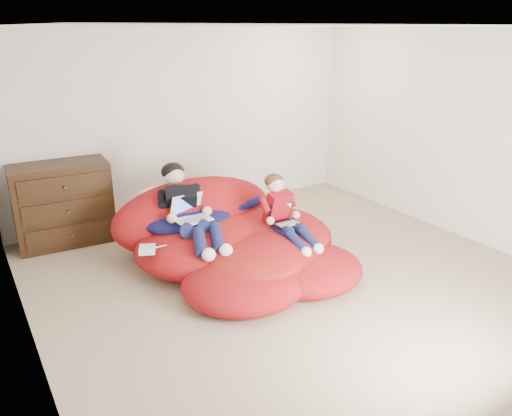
% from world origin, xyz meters
% --- Properties ---
extents(room_shell, '(5.10, 5.10, 2.77)m').
position_xyz_m(room_shell, '(0.00, 0.00, 0.22)').
color(room_shell, tan).
rests_on(room_shell, ground).
extents(dresser, '(1.13, 0.64, 0.99)m').
position_xyz_m(dresser, '(-1.80, 2.21, 0.50)').
color(dresser, '#311E0D').
rests_on(dresser, ground).
extents(beanbag_pile, '(2.40, 2.38, 0.93)m').
position_xyz_m(beanbag_pile, '(-0.31, 0.64, 0.26)').
color(beanbag_pile, '#B01317').
rests_on(beanbag_pile, ground).
extents(cream_pillow, '(0.48, 0.30, 0.30)m').
position_xyz_m(cream_pillow, '(-0.91, 1.44, 0.62)').
color(cream_pillow, white).
rests_on(cream_pillow, beanbag_pile).
extents(older_boy, '(0.46, 1.23, 0.74)m').
position_xyz_m(older_boy, '(-0.77, 0.88, 0.69)').
color(older_boy, black).
rests_on(older_boy, beanbag_pile).
extents(younger_boy, '(0.30, 0.87, 0.69)m').
position_xyz_m(younger_boy, '(0.12, 0.32, 0.63)').
color(younger_boy, '#A50E19').
rests_on(younger_boy, beanbag_pile).
extents(laptop_white, '(0.38, 0.38, 0.25)m').
position_xyz_m(laptop_white, '(-0.77, 0.78, 0.64)').
color(laptop_white, silver).
rests_on(laptop_white, older_boy).
extents(laptop_black, '(0.29, 0.28, 0.21)m').
position_xyz_m(laptop_black, '(0.12, 0.31, 0.55)').
color(laptop_black, black).
rests_on(laptop_black, younger_boy).
extents(power_adapter, '(0.21, 0.21, 0.06)m').
position_xyz_m(power_adapter, '(-1.34, 0.59, 0.42)').
color(power_adapter, silver).
rests_on(power_adapter, beanbag_pile).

